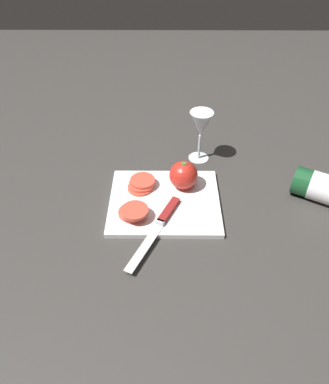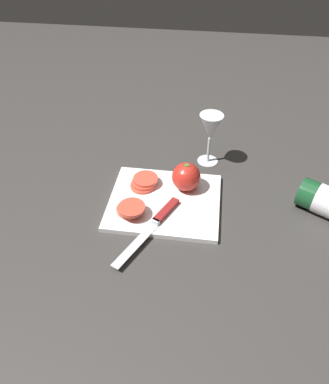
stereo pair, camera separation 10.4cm
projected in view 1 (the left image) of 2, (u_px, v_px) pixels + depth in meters
The scene contains 7 objects.
ground_plane at pixel (151, 210), 1.05m from camera, with size 3.00×3.00×0.00m, color #383533.
cutting_board at pixel (164, 202), 1.06m from camera, with size 0.31×0.27×0.01m.
wine_glass at pixel (201, 126), 1.15m from camera, with size 0.07×0.07×0.17m.
whole_tomato at pixel (183, 175), 1.08m from camera, with size 0.08×0.08×0.08m.
knife at pixel (164, 218), 1.00m from camera, with size 0.14×0.26×0.01m.
tomato_slice_stack_near at pixel (141, 184), 1.09m from camera, with size 0.08×0.09×0.02m.
tomato_slice_stack_far at pixel (133, 211), 1.00m from camera, with size 0.08×0.09×0.03m.
Camera 1 is at (0.04, -0.75, 0.73)m, focal length 35.00 mm.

